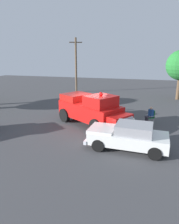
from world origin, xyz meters
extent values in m
plane|color=#424244|center=(0.00, 0.00, 0.00)|extent=(60.00, 60.00, 0.00)
cylinder|color=black|center=(0.22, 2.07, 0.52)|extent=(0.83, 1.05, 1.04)
cylinder|color=black|center=(1.91, 1.00, 0.52)|extent=(0.83, 1.05, 1.04)
cylinder|color=black|center=(-1.66, -0.88, 0.52)|extent=(0.83, 1.05, 1.04)
cylinder|color=black|center=(0.03, -1.96, 0.52)|extent=(0.83, 1.05, 1.04)
cube|color=red|center=(0.12, 0.06, 1.05)|extent=(4.40, 5.26, 1.10)
cube|color=red|center=(1.65, 2.46, 0.92)|extent=(1.97, 1.70, 0.84)
cube|color=red|center=(0.74, 1.03, 1.95)|extent=(2.52, 2.45, 0.76)
cube|color=#B21914|center=(-0.71, -1.25, 1.80)|extent=(2.57, 2.49, 0.60)
cube|color=silver|center=(1.89, 2.84, 0.92)|extent=(1.28, 0.87, 0.64)
cube|color=silver|center=(1.95, 2.93, 0.50)|extent=(2.00, 1.37, 0.24)
sphere|color=white|center=(1.23, 3.26, 1.00)|extent=(0.36, 0.36, 0.26)
sphere|color=white|center=(2.55, 2.43, 1.00)|extent=(0.36, 0.36, 0.26)
sphere|color=red|center=(0.74, 1.03, 2.45)|extent=(0.39, 0.39, 0.28)
cylinder|color=black|center=(4.26, 1.71, 0.34)|extent=(0.29, 0.69, 0.68)
cylinder|color=black|center=(2.62, 1.79, 0.34)|extent=(0.29, 0.69, 0.68)
cylinder|color=black|center=(4.40, 4.60, 0.34)|extent=(0.29, 0.69, 0.68)
cylinder|color=black|center=(2.77, 4.68, 0.34)|extent=(0.29, 0.69, 0.68)
cube|color=white|center=(3.51, 3.20, 0.62)|extent=(2.01, 4.28, 0.64)
cube|color=white|center=(3.44, 1.75, 0.98)|extent=(1.71, 1.48, 0.20)
cube|color=#99999E|center=(3.53, 3.49, 1.18)|extent=(1.65, 1.98, 0.56)
cube|color=silver|center=(3.40, 1.02, 0.40)|extent=(1.91, 0.25, 0.20)
cylinder|color=#B7BABF|center=(-0.98, 4.32, 0.22)|extent=(0.04, 0.04, 0.44)
cylinder|color=#B7BABF|center=(-1.33, 4.05, 0.22)|extent=(0.04, 0.04, 0.44)
cylinder|color=#B7BABF|center=(-1.25, 4.67, 0.22)|extent=(0.04, 0.04, 0.44)
cylinder|color=#B7BABF|center=(-1.60, 4.40, 0.22)|extent=(0.04, 0.04, 0.44)
cube|color=#1E7F38|center=(-1.29, 4.36, 0.46)|extent=(0.67, 0.67, 0.04)
cube|color=#1E7F38|center=(-1.43, 4.55, 0.74)|extent=(0.41, 0.32, 0.56)
cube|color=#B7BABF|center=(-1.10, 4.51, 0.62)|extent=(0.30, 0.37, 0.03)
cube|color=#B7BABF|center=(-1.48, 4.21, 0.62)|extent=(0.30, 0.37, 0.03)
cylinder|color=#B7BABF|center=(-3.14, 0.61, 0.22)|extent=(0.03, 0.03, 0.44)
cylinder|color=#B7BABF|center=(-3.03, 0.19, 0.22)|extent=(0.03, 0.03, 0.44)
cylinder|color=#B7BABF|center=(-3.56, 0.51, 0.22)|extent=(0.03, 0.03, 0.44)
cylinder|color=#B7BABF|center=(-3.46, 0.08, 0.22)|extent=(0.03, 0.03, 0.44)
cube|color=orange|center=(-3.30, 0.35, 0.46)|extent=(0.58, 0.58, 0.04)
cube|color=orange|center=(-3.53, 0.29, 0.74)|extent=(0.15, 0.48, 0.56)
cube|color=#B7BABF|center=(-3.35, 0.58, 0.62)|extent=(0.44, 0.14, 0.03)
cube|color=#B7BABF|center=(-3.24, 0.11, 0.62)|extent=(0.44, 0.14, 0.03)
cylinder|color=#383842|center=(-1.04, 4.21, 0.23)|extent=(0.18, 0.18, 0.45)
cylinder|color=#383842|center=(-1.20, 4.08, 0.23)|extent=(0.18, 0.18, 0.45)
cube|color=#383842|center=(-1.14, 4.33, 0.51)|extent=(0.39, 0.44, 0.13)
cube|color=#383842|center=(-1.30, 4.21, 0.51)|extent=(0.39, 0.44, 0.13)
cube|color=#1E478C|center=(-1.34, 4.43, 0.81)|extent=(0.45, 0.42, 0.54)
sphere|color=tan|center=(-1.33, 4.42, 1.18)|extent=(0.31, 0.31, 0.22)
cylinder|color=brown|center=(-11.12, 7.50, 1.35)|extent=(0.46, 0.46, 2.70)
cylinder|color=brown|center=(-12.39, -5.32, 3.56)|extent=(0.26, 0.26, 7.12)
cube|color=brown|center=(-12.39, -5.32, 6.52)|extent=(0.94, 1.54, 0.12)
camera|label=1|loc=(14.14, 3.99, 5.05)|focal=33.03mm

